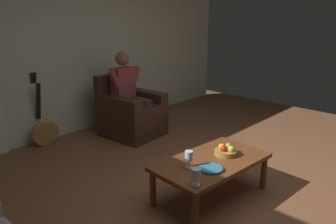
{
  "coord_description": "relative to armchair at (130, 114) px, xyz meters",
  "views": [
    {
      "loc": [
        2.55,
        1.41,
        1.72
      ],
      "look_at": [
        -0.1,
        -1.1,
        0.63
      ],
      "focal_mm": 34.56,
      "sensor_mm": 36.0,
      "label": 1
    }
  ],
  "objects": [
    {
      "name": "wine_glass_near",
      "position": [
        0.87,
        1.85,
        0.17
      ],
      "size": [
        0.07,
        0.07,
        0.16
      ],
      "color": "silver",
      "rests_on": "coffee_table"
    },
    {
      "name": "decorative_dish",
      "position": [
        0.78,
        2.03,
        0.08
      ],
      "size": [
        0.22,
        0.22,
        0.02
      ],
      "primitive_type": "cylinder",
      "color": "teal",
      "rests_on": "coffee_table"
    },
    {
      "name": "armchair",
      "position": [
        0.0,
        0.0,
        0.0
      ],
      "size": [
        0.8,
        0.86,
        0.9
      ],
      "rotation": [
        0.0,
        0.0,
        0.1
      ],
      "color": "#3C251A",
      "rests_on": "ground"
    },
    {
      "name": "wine_glass_far",
      "position": [
        1.08,
        2.11,
        0.17
      ],
      "size": [
        0.08,
        0.08,
        0.15
      ],
      "color": "silver",
      "rests_on": "coffee_table"
    },
    {
      "name": "coffee_table",
      "position": [
        0.6,
        1.91,
        0.02
      ],
      "size": [
        1.18,
        0.7,
        0.39
      ],
      "rotation": [
        0.0,
        0.0,
        -0.07
      ],
      "color": "brown",
      "rests_on": "ground"
    },
    {
      "name": "guitar",
      "position": [
        1.08,
        -0.54,
        -0.11
      ],
      "size": [
        0.35,
        0.28,
        1.0
      ],
      "color": "#B2893F",
      "rests_on": "ground"
    },
    {
      "name": "wall_back",
      "position": [
        0.39,
        -0.74,
        1.05
      ],
      "size": [
        6.4,
        0.06,
        2.75
      ],
      "primitive_type": "cube",
      "color": "silver",
      "rests_on": "ground"
    },
    {
      "name": "ground_plane",
      "position": [
        0.39,
        2.15,
        -0.32
      ],
      "size": [
        7.19,
        7.19,
        0.0
      ],
      "primitive_type": "plane",
      "color": "brown"
    },
    {
      "name": "fruit_bowl",
      "position": [
        0.4,
        1.94,
        0.11
      ],
      "size": [
        0.22,
        0.22,
        0.11
      ],
      "color": "olive",
      "rests_on": "coffee_table"
    },
    {
      "name": "person_seated",
      "position": [
        0.0,
        -0.0,
        0.33
      ],
      "size": [
        0.62,
        0.6,
        1.23
      ],
      "rotation": [
        0.0,
        0.0,
        0.1
      ],
      "color": "#963D43",
      "rests_on": "ground"
    }
  ]
}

